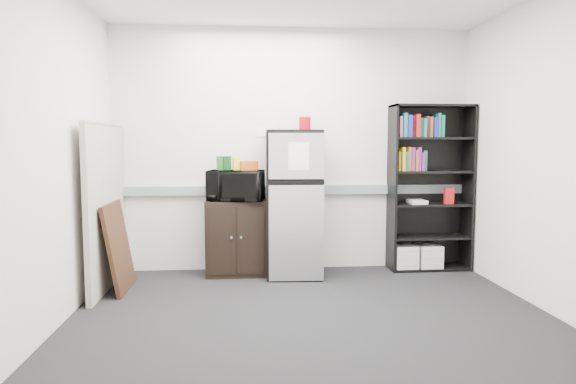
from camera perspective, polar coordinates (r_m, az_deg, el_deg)
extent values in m
plane|color=black|center=(4.30, 2.81, -13.94)|extent=(4.00, 4.00, 0.00)
cube|color=silver|center=(5.79, 0.56, 4.68)|extent=(4.00, 0.02, 2.70)
cube|color=silver|center=(4.76, 27.58, 3.91)|extent=(0.02, 3.50, 2.70)
cube|color=silver|center=(4.27, -24.80, 3.92)|extent=(0.02, 3.50, 2.70)
cube|color=gray|center=(5.79, 0.58, 0.22)|extent=(3.92, 0.05, 0.10)
cube|color=white|center=(5.77, -2.92, 6.66)|extent=(0.14, 0.00, 0.10)
cube|color=black|center=(5.84, 11.48, 0.40)|extent=(0.02, 0.34, 1.85)
cube|color=black|center=(6.14, 19.34, 0.45)|extent=(0.02, 0.34, 1.85)
cube|color=black|center=(6.12, 14.98, 0.56)|extent=(0.90, 0.02, 1.85)
cube|color=black|center=(5.97, 15.73, 9.19)|extent=(0.90, 0.34, 0.02)
cube|color=black|center=(6.12, 15.29, -8.05)|extent=(0.85, 0.32, 0.03)
cube|color=black|center=(6.04, 15.38, -4.82)|extent=(0.85, 0.32, 0.03)
cube|color=black|center=(5.99, 15.46, -1.34)|extent=(0.85, 0.32, 0.02)
cube|color=black|center=(5.96, 15.55, 2.20)|extent=(0.85, 0.32, 0.02)
cube|color=black|center=(5.95, 15.64, 5.76)|extent=(0.85, 0.32, 0.02)
cube|color=silver|center=(5.99, 12.78, -6.94)|extent=(0.25, 0.30, 0.25)
cube|color=silver|center=(6.07, 15.31, -6.81)|extent=(0.25, 0.30, 0.25)
cube|color=gray|center=(5.31, -19.59, -1.65)|extent=(0.05, 1.30, 1.60)
cube|color=#B2B2B7|center=(5.28, -19.87, 7.11)|extent=(0.06, 1.30, 0.02)
cube|color=black|center=(5.62, -5.74, -5.04)|extent=(0.65, 0.41, 0.81)
cube|color=black|center=(5.42, -7.44, -5.45)|extent=(0.30, 0.01, 0.72)
cube|color=black|center=(5.41, -4.11, -5.43)|extent=(0.30, 0.01, 0.72)
cylinder|color=#B2B2B7|center=(5.39, -6.32, -5.05)|extent=(0.02, 0.02, 0.02)
cylinder|color=#B2B2B7|center=(5.39, -5.25, -5.04)|extent=(0.02, 0.02, 0.02)
imported|color=black|center=(5.52, -5.80, 0.74)|extent=(0.63, 0.47, 0.32)
cube|color=#1C5819|center=(5.55, -7.53, 3.19)|extent=(0.08, 0.07, 0.15)
cube|color=#0C3815|center=(5.55, -6.74, 3.20)|extent=(0.08, 0.07, 0.15)
cube|color=yellow|center=(5.54, -5.77, 3.16)|extent=(0.08, 0.07, 0.14)
cube|color=#D54F15|center=(5.49, -4.34, 2.94)|extent=(0.20, 0.14, 0.10)
cube|color=black|center=(5.51, 0.63, -1.38)|extent=(0.61, 0.61, 1.54)
cube|color=silver|center=(5.17, 0.96, 4.01)|extent=(0.56, 0.04, 0.46)
cube|color=silver|center=(5.25, 0.95, -4.62)|extent=(0.56, 0.04, 0.99)
cube|color=black|center=(5.17, 0.97, 1.10)|extent=(0.56, 0.03, 0.03)
cube|color=white|center=(5.16, 1.20, 4.01)|extent=(0.21, 0.01, 0.28)
cube|color=black|center=(5.47, 0.64, 6.78)|extent=(0.61, 0.61, 0.02)
cylinder|color=#990715|center=(5.61, 1.88, 7.67)|extent=(0.13, 0.13, 0.16)
cylinder|color=gold|center=(5.62, 1.88, 8.58)|extent=(0.13, 0.13, 0.02)
cube|color=black|center=(5.26, -18.31, -5.77)|extent=(0.18, 0.67, 0.85)
cube|color=silver|center=(5.25, -18.09, -5.77)|extent=(0.12, 0.57, 0.72)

